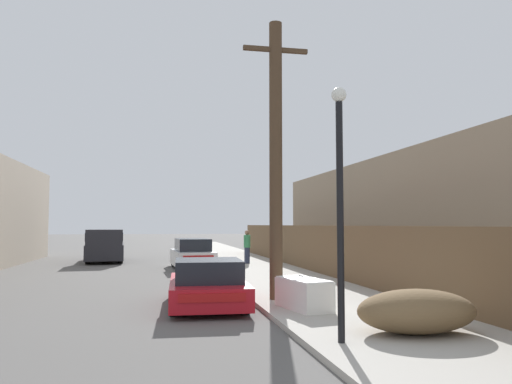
{
  "coord_description": "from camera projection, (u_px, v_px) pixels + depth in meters",
  "views": [
    {
      "loc": [
        0.7,
        -2.55,
        2.1
      ],
      "look_at": [
        3.94,
        13.7,
        3.18
      ],
      "focal_mm": 35.0,
      "sensor_mm": 36.0,
      "label": 1
    }
  ],
  "objects": [
    {
      "name": "sidewalk_curb",
      "position": [
        245.0,
        263.0,
        26.25
      ],
      "size": [
        4.2,
        63.0,
        0.12
      ],
      "primitive_type": "cube",
      "color": "#ADA89E",
      "rests_on": "ground"
    },
    {
      "name": "discarded_fridge",
      "position": [
        304.0,
        294.0,
        11.71
      ],
      "size": [
        1.04,
        1.76,
        0.73
      ],
      "rotation": [
        0.0,
        0.0,
        0.2
      ],
      "color": "white",
      "rests_on": "sidewalk_curb"
    },
    {
      "name": "parked_sports_car_red",
      "position": [
        208.0,
        285.0,
        12.74
      ],
      "size": [
        2.07,
        4.15,
        1.22
      ],
      "rotation": [
        0.0,
        0.0,
        -0.05
      ],
      "color": "red",
      "rests_on": "ground"
    },
    {
      "name": "car_parked_mid",
      "position": [
        192.0,
        255.0,
        23.61
      ],
      "size": [
        1.95,
        4.44,
        1.43
      ],
      "rotation": [
        0.0,
        0.0,
        0.06
      ],
      "color": "silver",
      "rests_on": "ground"
    },
    {
      "name": "pickup_truck",
      "position": [
        105.0,
        246.0,
        27.74
      ],
      "size": [
        2.32,
        5.36,
        1.83
      ],
      "rotation": [
        0.0,
        0.0,
        3.21
      ],
      "color": "#232328",
      "rests_on": "ground"
    },
    {
      "name": "utility_pole",
      "position": [
        276.0,
        156.0,
        13.47
      ],
      "size": [
        1.8,
        0.35,
        7.52
      ],
      "color": "#4C3826",
      "rests_on": "sidewalk_curb"
    },
    {
      "name": "street_lamp",
      "position": [
        340.0,
        191.0,
        8.52
      ],
      "size": [
        0.26,
        0.26,
        4.36
      ],
      "color": "black",
      "rests_on": "sidewalk_curb"
    },
    {
      "name": "brush_pile",
      "position": [
        417.0,
        311.0,
        9.12
      ],
      "size": [
        2.25,
        1.49,
        0.79
      ],
      "color": "brown",
      "rests_on": "sidewalk_curb"
    },
    {
      "name": "wooden_fence",
      "position": [
        323.0,
        250.0,
        19.99
      ],
      "size": [
        0.08,
        33.34,
        1.94
      ],
      "primitive_type": "cube",
      "color": "brown",
      "rests_on": "sidewalk_curb"
    },
    {
      "name": "building_right_house",
      "position": [
        420.0,
        216.0,
        23.23
      ],
      "size": [
        6.0,
        22.43,
        4.95
      ],
      "primitive_type": "cube",
      "color": "gray",
      "rests_on": "ground"
    },
    {
      "name": "pedestrian",
      "position": [
        247.0,
        246.0,
        25.43
      ],
      "size": [
        0.34,
        0.34,
        1.69
      ],
      "color": "#282D42",
      "rests_on": "sidewalk_curb"
    }
  ]
}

